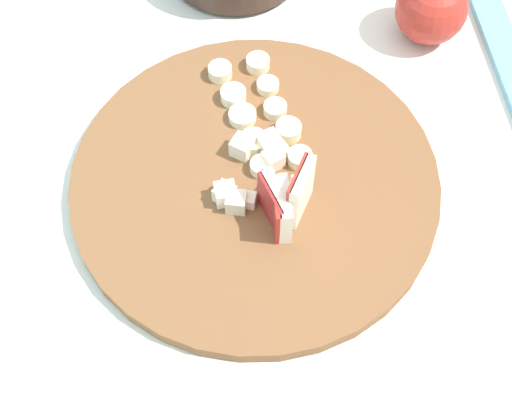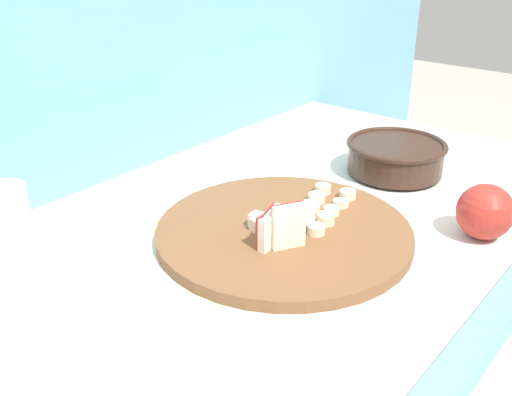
% 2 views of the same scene
% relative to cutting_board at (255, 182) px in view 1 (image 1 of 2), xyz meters
% --- Properties ---
extents(tiled_countertop, '(1.23, 0.70, 0.87)m').
position_rel_cutting_board_xyz_m(tiled_countertop, '(0.01, 0.02, -0.44)').
color(tiled_countertop, silver).
rests_on(tiled_countertop, ground).
extents(cutting_board, '(0.38, 0.38, 0.02)m').
position_rel_cutting_board_xyz_m(cutting_board, '(0.00, 0.00, 0.00)').
color(cutting_board, brown).
rests_on(cutting_board, tiled_countertop).
extents(apple_wedge_fan, '(0.06, 0.06, 0.07)m').
position_rel_cutting_board_xyz_m(apple_wedge_fan, '(-0.05, -0.02, 0.04)').
color(apple_wedge_fan, '#B22D23').
rests_on(apple_wedge_fan, cutting_board).
extents(apple_dice_pile, '(0.09, 0.10, 0.02)m').
position_rel_cutting_board_xyz_m(apple_dice_pile, '(-0.00, 0.00, 0.02)').
color(apple_dice_pile, white).
rests_on(apple_dice_pile, cutting_board).
extents(banana_slice_rows, '(0.16, 0.10, 0.02)m').
position_rel_cutting_board_xyz_m(banana_slice_rows, '(0.08, -0.01, 0.02)').
color(banana_slice_rows, beige).
rests_on(banana_slice_rows, cutting_board).
extents(whole_apple, '(0.08, 0.08, 0.08)m').
position_rel_cutting_board_xyz_m(whole_apple, '(0.19, -0.23, 0.03)').
color(whole_apple, '#B22D23').
rests_on(whole_apple, tiled_countertop).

